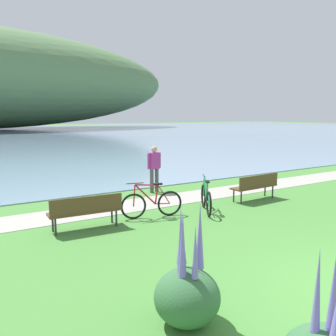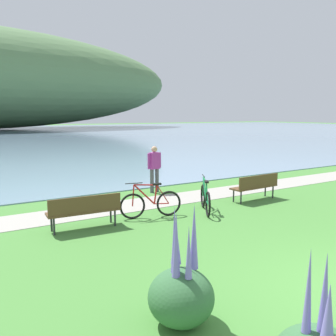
# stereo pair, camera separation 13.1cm
# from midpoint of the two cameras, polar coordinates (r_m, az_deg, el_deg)

# --- Properties ---
(shoreline_path) EXTENTS (60.00, 1.50, 0.01)m
(shoreline_path) POSITION_cam_midpoint_polar(r_m,az_deg,el_deg) (11.76, -3.04, -5.51)
(shoreline_path) COLOR #A39E93
(shoreline_path) RESTS_ON ground
(park_bench_near_camera) EXTENTS (1.82, 0.58, 0.88)m
(park_bench_near_camera) POSITION_cam_midpoint_polar(r_m,az_deg,el_deg) (9.20, -13.36, -6.43)
(park_bench_near_camera) COLOR brown
(park_bench_near_camera) RESTS_ON ground
(park_bench_further_along) EXTENTS (1.82, 0.56, 0.88)m
(park_bench_further_along) POSITION_cam_midpoint_polar(r_m,az_deg,el_deg) (12.31, 13.50, -2.64)
(park_bench_further_along) COLOR brown
(park_bench_further_along) RESTS_ON ground
(bicycle_leaning_near_bench) EXTENTS (0.92, 1.57, 1.01)m
(bicycle_leaning_near_bench) POSITION_cam_midpoint_polar(r_m,az_deg,el_deg) (10.67, 5.73, -4.85)
(bicycle_leaning_near_bench) COLOR black
(bicycle_leaning_near_bench) RESTS_ON ground
(bicycle_beside_path) EXTENTS (1.74, 0.46, 1.01)m
(bicycle_beside_path) POSITION_cam_midpoint_polar(r_m,az_deg,el_deg) (10.04, -2.98, -5.67)
(bicycle_beside_path) COLOR black
(bicycle_beside_path) RESTS_ON ground
(person_at_shoreline) EXTENTS (0.60, 0.28, 1.71)m
(person_at_shoreline) POSITION_cam_midpoint_polar(r_m,az_deg,el_deg) (13.12, -2.50, 0.30)
(person_at_shoreline) COLOR #4C4C51
(person_at_shoreline) RESTS_ON ground
(echium_bush_beside_closest) EXTENTS (0.92, 0.92, 1.69)m
(echium_bush_beside_closest) POSITION_cam_midpoint_polar(r_m,az_deg,el_deg) (5.18, 2.31, -19.19)
(echium_bush_beside_closest) COLOR #386B3D
(echium_bush_beside_closest) RESTS_ON ground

